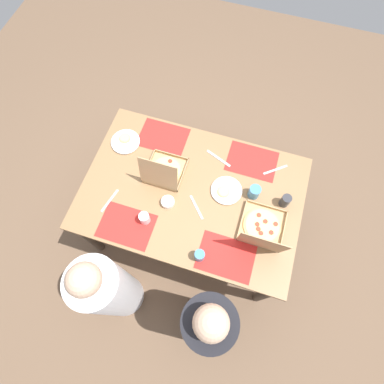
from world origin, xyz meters
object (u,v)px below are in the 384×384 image
(diner_left_seat, at_px, (206,323))
(condiment_bowl, at_px, (168,202))
(pizza_box_corner_left, at_px, (262,229))
(cup_dark, at_px, (254,192))
(diner_right_seat, at_px, (110,290))
(pizza_box_center, at_px, (164,171))
(cup_spare, at_px, (200,256))
(plate_far_left, at_px, (125,141))
(cup_clear_left, at_px, (144,218))
(plate_middle, at_px, (226,191))
(cup_red, at_px, (285,201))

(diner_left_seat, bearing_deg, condiment_bowl, -53.57)
(pizza_box_corner_left, distance_m, cup_dark, 0.26)
(diner_right_seat, bearing_deg, pizza_box_center, -97.83)
(cup_dark, bearing_deg, cup_spare, 66.37)
(cup_dark, xyz_separation_m, condiment_bowl, (0.54, 0.24, -0.03))
(plate_far_left, distance_m, diner_left_seat, 1.40)
(cup_clear_left, bearing_deg, condiment_bowl, -122.65)
(pizza_box_center, height_order, cup_clear_left, pizza_box_center)
(plate_middle, bearing_deg, diner_left_seat, 97.95)
(pizza_box_corner_left, height_order, diner_right_seat, diner_right_seat)
(pizza_box_center, xyz_separation_m, cup_red, (-0.85, -0.03, 0.00))
(cup_red, height_order, diner_right_seat, diner_right_seat)
(plate_middle, distance_m, condiment_bowl, 0.41)
(plate_middle, bearing_deg, pizza_box_center, 0.64)
(plate_far_left, height_order, condiment_bowl, condiment_bowl)
(plate_middle, distance_m, cup_red, 0.40)
(cup_red, bearing_deg, cup_spare, 49.81)
(cup_red, distance_m, condiment_bowl, 0.79)
(plate_far_left, relative_size, condiment_bowl, 2.36)
(diner_left_seat, bearing_deg, plate_far_left, -47.08)
(plate_far_left, bearing_deg, condiment_bowl, 141.75)
(cup_dark, distance_m, diner_right_seat, 1.19)
(diner_right_seat, bearing_deg, cup_dark, -130.58)
(plate_middle, distance_m, cup_clear_left, 0.59)
(condiment_bowl, bearing_deg, plate_far_left, -38.25)
(plate_middle, bearing_deg, cup_dark, -170.72)
(plate_middle, xyz_separation_m, cup_dark, (-0.19, -0.03, 0.04))
(pizza_box_corner_left, height_order, diner_left_seat, diner_left_seat)
(pizza_box_center, distance_m, diner_right_seat, 0.89)
(pizza_box_corner_left, height_order, plate_far_left, pizza_box_corner_left)
(cup_clear_left, bearing_deg, plate_middle, -141.47)
(diner_left_seat, bearing_deg, cup_clear_left, -39.75)
(cup_clear_left, xyz_separation_m, diner_left_seat, (-0.58, 0.48, -0.26))
(cup_spare, relative_size, condiment_bowl, 1.00)
(plate_far_left, bearing_deg, diner_left_seat, 132.92)
(plate_far_left, height_order, cup_clear_left, cup_clear_left)
(condiment_bowl, xyz_separation_m, diner_left_seat, (-0.48, 0.65, -0.24))
(pizza_box_corner_left, distance_m, plate_middle, 0.36)
(cup_spare, relative_size, diner_right_seat, 0.08)
(pizza_box_center, height_order, plate_far_left, pizza_box_center)
(condiment_bowl, xyz_separation_m, diner_right_seat, (0.21, 0.65, -0.23))
(plate_far_left, relative_size, cup_spare, 2.35)
(cup_dark, bearing_deg, diner_right_seat, 49.42)
(pizza_box_corner_left, distance_m, condiment_bowl, 0.65)
(plate_middle, xyz_separation_m, diner_left_seat, (-0.12, 0.85, -0.23))
(cup_dark, bearing_deg, plate_far_left, -7.37)
(diner_right_seat, bearing_deg, diner_left_seat, 180.00)
(cup_spare, bearing_deg, diner_right_seat, 34.16)
(pizza_box_corner_left, xyz_separation_m, cup_dark, (0.11, -0.24, 0.00))
(plate_far_left, height_order, cup_dark, cup_dark)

